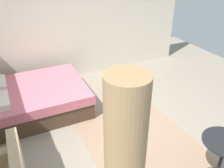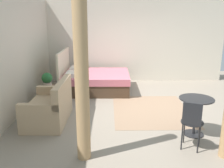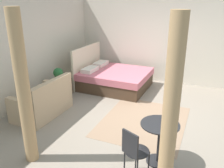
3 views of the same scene
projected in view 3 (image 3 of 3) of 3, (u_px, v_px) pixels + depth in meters
ground_plane at (143, 114)px, 5.83m from camera, size 8.33×9.20×0.02m
wall_back at (36, 48)px, 6.48m from camera, size 8.33×0.12×2.79m
wall_right at (168, 40)px, 7.64m from camera, size 0.12×6.20×2.79m
area_rug at (144, 121)px, 5.49m from camera, size 2.22×1.84×0.01m
bed at (113, 78)px, 7.45m from camera, size 1.75×2.06×1.25m
couch at (44, 103)px, 5.71m from camera, size 1.41×0.86×0.92m
nightstand at (62, 88)px, 6.85m from camera, size 0.53×0.36×0.47m
potted_plant at (58, 74)px, 6.63m from camera, size 0.27×0.27×0.38m
balcony_table at (159, 136)px, 3.97m from camera, size 0.65×0.65×0.75m
cafe_chair_near_window at (134, 150)px, 3.57m from camera, size 0.51×0.51×0.88m
curtain_left at (170, 119)px, 2.93m from camera, size 0.21×0.21×2.59m
curtain_right at (23, 91)px, 3.78m from camera, size 0.22×0.22×2.59m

